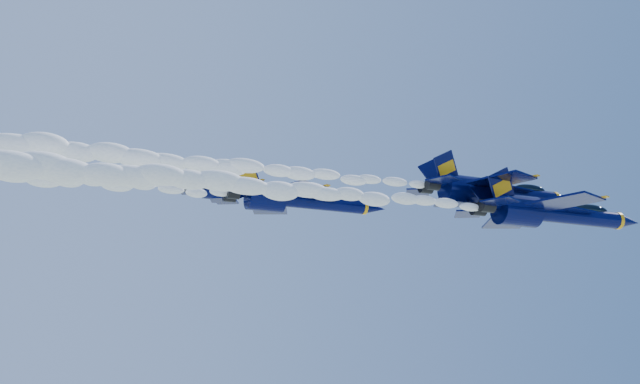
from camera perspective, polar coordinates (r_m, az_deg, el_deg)
name	(u,v)px	position (r m, az deg, el deg)	size (l,w,h in m)	color
jet_lead	(550,213)	(81.08, 16.06, -1.44)	(19.49, 15.99, 7.24)	#020633
smoke_trail_jet_lead	(201,182)	(65.70, -8.44, 0.74)	(52.70, 2.64, 2.38)	white
jet_second	(492,192)	(81.30, 12.12, 0.03)	(17.83, 14.62, 6.62)	#020633
smoke_trail_jet_second	(148,158)	(68.43, -12.10, 2.41)	(52.70, 2.41, 2.17)	white
jet_third	(298,200)	(82.91, -1.59, -0.57)	(17.85, 14.64, 6.63)	#020633
jet_fourth	(243,191)	(91.89, -5.49, 0.06)	(15.13, 12.41, 5.62)	#020633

